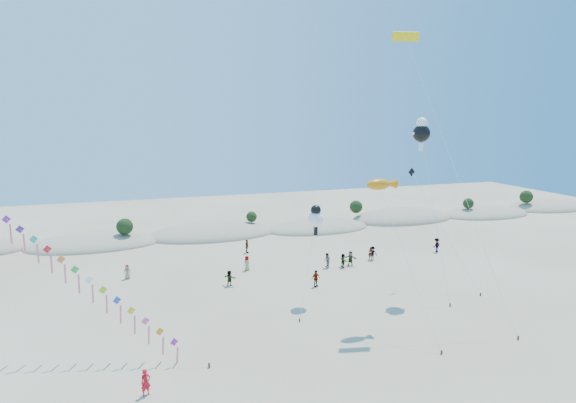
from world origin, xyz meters
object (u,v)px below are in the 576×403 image
Objects in this scene: fish_kite at (382,185)px; parafoil_kite at (408,42)px; kite_train at (29,237)px; flyer_foreground at (146,382)px.

fish_kite is 12.36m from parafoil_kite.
flyer_foreground is at bearing -50.19° from kite_train.
fish_kite is 0.50× the size of parafoil_kite.
parafoil_kite is at bearing -0.39° from flyer_foreground.
kite_train is at bearing 174.78° from fish_kite.
kite_train is 1.82× the size of fish_kite.
parafoil_kite reaches higher than kite_train.
flyer_foreground is at bearing -159.68° from parafoil_kite.
parafoil_kite is 14.21× the size of flyer_foreground.
parafoil_kite is at bearing 33.55° from fish_kite.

